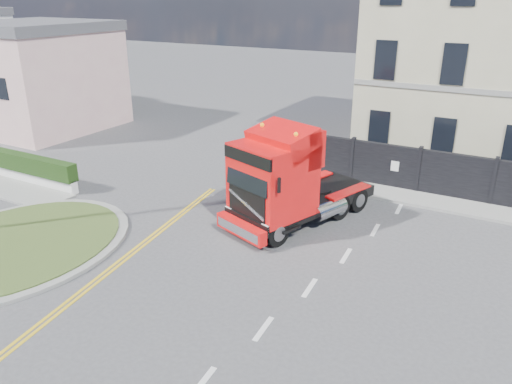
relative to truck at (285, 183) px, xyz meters
The scene contains 8 objects.
ground 3.60m from the truck, 96.15° to the right, with size 120.00×120.00×0.00m, color #424244.
traffic_island 9.71m from the truck, 140.02° to the right, with size 6.80×6.80×0.17m.
hedge_wall 13.48m from the truck, behind, with size 8.00×0.55×1.35m.
seaside_bldg_pink 21.20m from the truck, 163.97° to the left, with size 8.00×8.00×6.00m, color beige.
hoarding_fence 8.56m from the truck, 43.26° to the left, with size 18.80×0.25×2.00m.
georgian_building 15.06m from the truck, 67.02° to the left, with size 12.30×10.30×12.80m.
pavement_far 7.69m from the truck, 41.15° to the left, with size 20.00×1.60×0.12m, color gray.
truck is the anchor object (origin of this frame).
Camera 1 is at (7.76, -12.38, 8.24)m, focal length 35.00 mm.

